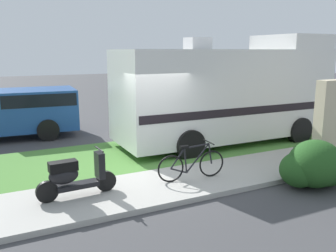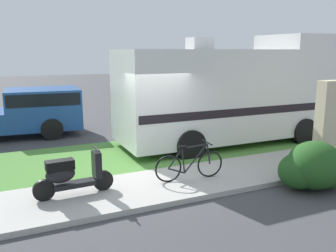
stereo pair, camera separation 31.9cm
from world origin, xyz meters
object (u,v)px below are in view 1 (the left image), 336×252
object	(u,v)px
bottle_green	(293,152)
bicycle	(192,164)
pickup_truck_near	(12,112)
scooter	(74,176)
motorhome_rv	(228,92)

from	to	relation	value
bottle_green	bicycle	bearing A→B (deg)	-173.98
pickup_truck_near	bicycle	bearing A→B (deg)	-63.74
pickup_truck_near	bottle_green	size ratio (longest dim) A/B	24.09
scooter	pickup_truck_near	xyz separation A→B (m)	(-0.73, 6.75, 0.35)
scooter	pickup_truck_near	world-z (taller)	pickup_truck_near
bicycle	pickup_truck_near	size ratio (longest dim) A/B	0.29
scooter	pickup_truck_near	bearing A→B (deg)	96.16
motorhome_rv	pickup_truck_near	world-z (taller)	motorhome_rv
pickup_truck_near	scooter	bearing A→B (deg)	-83.84
motorhome_rv	bottle_green	world-z (taller)	motorhome_rv
scooter	bottle_green	bearing A→B (deg)	1.83
scooter	pickup_truck_near	distance (m)	6.79
pickup_truck_near	motorhome_rv	bearing A→B (deg)	-32.35
motorhome_rv	bicycle	bearing A→B (deg)	-136.99
motorhome_rv	bicycle	xyz separation A→B (m)	(-3.04, -2.84, -1.24)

